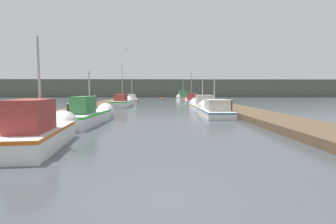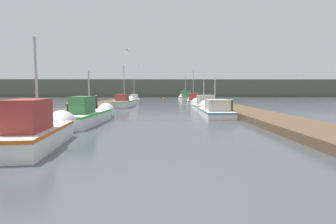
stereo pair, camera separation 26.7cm
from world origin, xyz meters
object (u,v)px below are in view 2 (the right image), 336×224
fishing_boat_2 (214,110)px  mooring_piling_3 (198,98)px  mooring_piling_0 (231,108)px  seagull_1 (128,50)px  fishing_boat_3 (203,105)px  fishing_boat_6 (134,100)px  fishing_boat_1 (91,115)px  mooring_piling_2 (69,113)px  fishing_boat_0 (40,130)px  seagull_lead (140,66)px  mooring_piling_1 (96,104)px  fishing_boat_7 (185,98)px  fishing_boat_4 (125,102)px  fishing_boat_5 (193,101)px  channel_buoy (164,99)px

fishing_boat_2 → mooring_piling_3: fishing_boat_2 is taller
mooring_piling_0 → seagull_1: size_ratio=2.23×
fishing_boat_3 → fishing_boat_6: 15.57m
fishing_boat_1 → mooring_piling_2: (-1.11, -0.39, 0.11)m
mooring_piling_0 → seagull_1: bearing=163.7°
fishing_boat_0 → seagull_lead: (1.40, 23.97, 4.31)m
mooring_piling_0 → mooring_piling_2: size_ratio=1.04×
fishing_boat_0 → fishing_boat_1: bearing=83.6°
mooring_piling_1 → mooring_piling_3: 19.56m
mooring_piling_0 → seagull_1: seagull_1 is taller
fishing_boat_1 → fishing_boat_7: fishing_boat_7 is taller
fishing_boat_1 → seagull_1: bearing=79.1°
mooring_piling_1 → seagull_1: seagull_1 is taller
fishing_boat_4 → mooring_piling_2: (-1.07, -14.22, 0.11)m
mooring_piling_0 → mooring_piling_1: bearing=165.1°
fishing_boat_2 → fishing_boat_5: (0.12, 14.50, 0.03)m
fishing_boat_1 → mooring_piling_3: size_ratio=4.63×
fishing_boat_1 → mooring_piling_2: size_ratio=5.51×
fishing_boat_2 → fishing_boat_4: 12.65m
mooring_piling_1 → seagull_1: bearing=-11.0°
fishing_boat_6 → seagull_lead: (1.34, -4.97, 4.46)m
mooring_piling_1 → fishing_boat_3: bearing=19.7°
seagull_1 → fishing_boat_4: bearing=39.0°
fishing_boat_6 → fishing_boat_1: bearing=-95.0°
fishing_boat_2 → fishing_boat_6: 20.52m
fishing_boat_6 → mooring_piling_2: bearing=-97.7°
fishing_boat_4 → mooring_piling_3: 12.85m
mooring_piling_1 → seagull_lead: bearing=77.6°
fishing_boat_0 → fishing_boat_3: bearing=57.2°
fishing_boat_0 → channel_buoy: size_ratio=5.45×
fishing_boat_0 → fishing_boat_5: 25.82m
fishing_boat_2 → fishing_boat_3: (0.03, 5.54, 0.01)m
fishing_boat_1 → channel_buoy: bearing=86.0°
fishing_boat_0 → mooring_piling_1: fishing_boat_0 is taller
fishing_boat_4 → mooring_piling_0: fishing_boat_4 is taller
fishing_boat_6 → mooring_piling_0: bearing=-70.1°
fishing_boat_5 → mooring_piling_1: fishing_boat_5 is taller
fishing_boat_7 → seagull_1: seagull_1 is taller
fishing_boat_6 → seagull_1: (1.51, -17.20, 4.61)m
fishing_boat_3 → channel_buoy: 23.31m
fishing_boat_1 → fishing_boat_5: fishing_boat_5 is taller
fishing_boat_6 → seagull_1: bearing=-90.1°
mooring_piling_1 → mooring_piling_2: mooring_piling_1 is taller
fishing_boat_3 → channel_buoy: size_ratio=5.79×
seagull_1 → mooring_piling_0: bearing=-77.9°
fishing_boat_4 → mooring_piling_2: bearing=-88.9°
fishing_boat_0 → fishing_boat_1: 6.03m
mooring_piling_0 → mooring_piling_2: 10.85m
fishing_boat_4 → fishing_boat_7: 15.31m
fishing_boat_3 → fishing_boat_1: bearing=-132.2°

